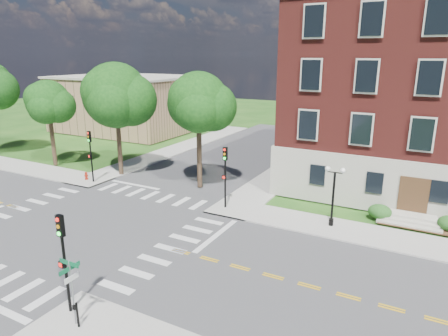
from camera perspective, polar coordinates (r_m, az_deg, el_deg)
The scene contains 18 objects.
ground at distance 29.88m, azimuth -19.11°, elevation -7.87°, with size 160.00×160.00×0.00m, color #1E4D15.
road_ew at distance 29.88m, azimuth -19.11°, elevation -7.86°, with size 90.00×12.00×0.01m, color #3D3D3F.
road_ns at distance 29.88m, azimuth -19.11°, elevation -7.86°, with size 12.00×90.00×0.01m, color #3D3D3F.
sidewalk_ne at distance 35.89m, azimuth 18.07°, elevation -3.66°, with size 34.00×34.00×0.12m.
sidewalk_nw at distance 50.58m, azimuth -18.49°, elevation 1.91°, with size 34.00×34.00×0.12m.
crosswalk_east at distance 25.44m, azimuth -7.69°, elevation -11.39°, with size 2.20×10.20×0.02m, color silver, non-canonical shape.
stop_bar_east at distance 26.92m, azimuth -1.11°, elevation -9.63°, with size 0.40×5.50×0.00m, color silver.
secondary_building at distance 64.78m, azimuth -13.56°, elevation 9.01°, with size 20.40×15.40×8.30m.
tree_b at distance 45.45m, azimuth -23.82°, elevation 8.60°, with size 4.46×4.46×9.02m.
tree_c at distance 39.61m, azimuth -15.21°, elevation 9.95°, with size 6.20×6.20×10.85m.
tree_d at distance 34.43m, azimuth -3.67°, elevation 9.32°, with size 5.18×5.18×10.17m.
traffic_signal_se at distance 19.46m, azimuth -21.99°, elevation -11.00°, with size 0.33×0.37×4.80m.
traffic_signal_ne at distance 30.30m, azimuth 0.16°, elevation -0.21°, with size 0.34×0.38×4.80m.
traffic_signal_nw at distance 38.58m, azimuth -18.56°, elevation 2.48°, with size 0.36×0.41×4.80m.
twin_lamp_west at distance 28.25m, azimuth 15.36°, elevation -3.43°, with size 1.36×0.36×4.23m.
street_sign_pole at distance 18.90m, azimuth -20.99°, elevation -14.74°, with size 1.10×1.10×3.10m.
push_button_post at distance 19.47m, azimuth -20.26°, elevation -18.94°, with size 0.14×0.21×1.20m.
fire_hydrant at distance 40.16m, azimuth -19.08°, elevation -1.08°, with size 0.35×0.35×0.75m.
Camera 1 is at (20.66, -18.19, 11.62)m, focal length 32.00 mm.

